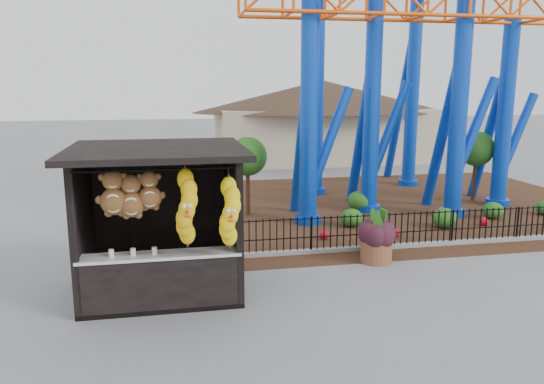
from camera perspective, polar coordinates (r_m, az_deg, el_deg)
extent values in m
plane|color=slate|center=(11.10, 4.30, -11.61)|extent=(120.00, 120.00, 0.00)
cube|color=#331E11|center=(19.56, 9.46, -1.50)|extent=(18.00, 12.00, 0.02)
cube|color=gray|center=(15.12, 16.08, -5.45)|extent=(18.00, 0.18, 0.12)
cube|color=black|center=(11.84, -11.67, -10.03)|extent=(3.20, 2.60, 0.10)
cube|color=black|center=(12.60, -11.89, -1.82)|extent=(3.20, 0.12, 3.00)
cube|color=black|center=(11.54, -19.64, -3.48)|extent=(0.12, 2.60, 3.00)
cube|color=black|center=(11.47, -4.24, -2.92)|extent=(0.12, 2.60, 3.00)
cube|color=black|center=(10.87, -12.32, 4.42)|extent=(3.50, 3.40, 0.12)
cube|color=black|center=(10.37, -20.57, -5.21)|extent=(0.14, 0.14, 3.00)
cube|color=black|center=(10.29, -3.48, -4.59)|extent=(0.14, 0.14, 3.00)
cube|color=black|center=(10.69, -11.82, -9.58)|extent=(3.00, 0.50, 1.10)
cube|color=silver|center=(10.50, -11.95, -6.67)|extent=(3.10, 0.55, 0.06)
cylinder|color=black|center=(9.71, -12.40, 2.35)|extent=(2.90, 0.04, 0.04)
cylinder|color=#0B3CC0|center=(16.42, 4.03, 8.50)|extent=(0.56, 0.56, 7.00)
cylinder|color=#0B3CC0|center=(16.93, 3.87, -3.00)|extent=(0.84, 0.84, 0.24)
cylinder|color=#0B3CC0|center=(18.34, 10.71, 9.11)|extent=(0.56, 0.56, 7.30)
cylinder|color=#0B3CC0|center=(18.80, 10.31, -1.70)|extent=(0.84, 0.84, 0.24)
cylinder|color=#0B3CC0|center=(18.35, 19.50, 8.97)|extent=(0.56, 0.56, 7.50)
cylinder|color=#0B3CC0|center=(18.82, 18.76, -2.12)|extent=(0.84, 0.84, 0.24)
cylinder|color=#0B3CC0|center=(20.72, 23.76, 7.63)|extent=(0.56, 0.56, 6.60)
cylinder|color=#0B3CC0|center=(21.12, 23.07, -1.00)|extent=(0.84, 0.84, 0.24)
cylinder|color=#0B3CC0|center=(21.14, 4.87, 12.53)|extent=(0.56, 0.56, 9.50)
cylinder|color=#0B3CC0|center=(21.55, 4.67, 0.13)|extent=(0.84, 0.84, 0.24)
cylinder|color=#0B3CC0|center=(23.69, 15.03, 13.29)|extent=(0.56, 0.56, 10.50)
cylinder|color=#0B3CC0|center=(24.04, 14.40, 0.99)|extent=(0.84, 0.84, 0.24)
cylinder|color=#0B3CC0|center=(17.35, 3.22, 5.77)|extent=(0.36, 2.21, 5.85)
cylinder|color=#0B3CC0|center=(16.98, 6.01, 5.01)|extent=(1.62, 0.32, 3.73)
cylinder|color=#0B3CC0|center=(19.23, 9.62, 6.52)|extent=(0.36, 2.29, 6.10)
cylinder|color=#0B3CC0|center=(18.95, 12.23, 5.80)|extent=(1.67, 0.32, 3.88)
cylinder|color=#0B3CC0|center=(19.18, 17.95, 6.34)|extent=(0.36, 2.34, 6.26)
cylinder|color=#0B3CC0|center=(19.03, 20.64, 5.56)|extent=(1.71, 0.32, 3.99)
cylinder|color=#0B3CC0|center=(21.52, 22.23, 5.64)|extent=(0.36, 2.10, 5.53)
cylinder|color=#0B3CC0|center=(21.44, 24.64, 4.99)|extent=(1.54, 0.32, 3.52)
cylinder|color=brown|center=(13.52, 11.15, -6.12)|extent=(0.98, 0.98, 0.62)
ellipsoid|color=black|center=(13.34, 11.25, -3.55)|extent=(0.70, 0.70, 0.64)
imported|color=#285B1B|center=(14.07, 10.73, -4.66)|extent=(0.98, 0.89, 0.96)
ellipsoid|color=#225418|center=(16.63, 8.53, -2.74)|extent=(0.70, 0.70, 0.56)
ellipsoid|color=#225418|center=(17.14, 18.08, -2.68)|extent=(0.76, 0.76, 0.61)
ellipsoid|color=#225418|center=(18.87, 22.65, -1.83)|extent=(0.68, 0.68, 0.55)
ellipsoid|color=#225418|center=(18.79, 9.42, -0.93)|extent=(0.86, 0.86, 0.69)
sphere|color=red|center=(15.18, 5.62, -4.60)|extent=(0.28, 0.28, 0.28)
sphere|color=red|center=(15.75, 13.06, -4.25)|extent=(0.28, 0.28, 0.28)
sphere|color=red|center=(17.83, 21.81, -2.95)|extent=(0.28, 0.28, 0.28)
cube|color=#BFAD8C|center=(31.22, 5.33, 6.20)|extent=(12.00, 6.00, 3.00)
cone|color=#332319|center=(31.09, 5.41, 10.61)|extent=(15.00, 15.00, 1.80)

